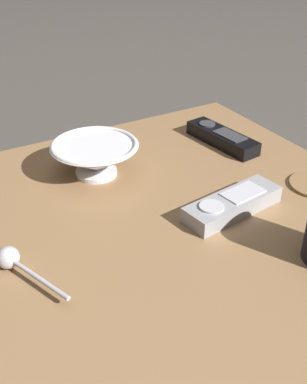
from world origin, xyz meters
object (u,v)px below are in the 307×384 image
Objects in this scene: tv_remote_far at (232,204)px; teaspoon at (12,260)px; cereal_bowl at (95,157)px; tv_remote_near at (222,138)px.

teaspoon is at bearing -6.15° from tv_remote_far.
cereal_bowl is at bearing -58.11° from tv_remote_far.
teaspoon reaches higher than tv_remote_near.
cereal_bowl is 0.88× the size of tv_remote_far.
tv_remote_far is at bearing 56.88° from tv_remote_near.
cereal_bowl is at bearing -2.86° from tv_remote_near.
cereal_bowl is 1.19× the size of teaspoon.
tv_remote_near is 0.23m from tv_remote_far.
teaspoon is at bearing 19.55° from tv_remote_near.
tv_remote_far is at bearing 121.89° from cereal_bowl.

